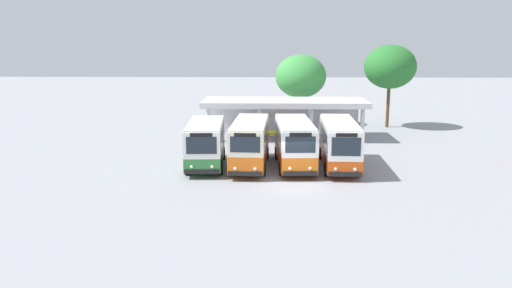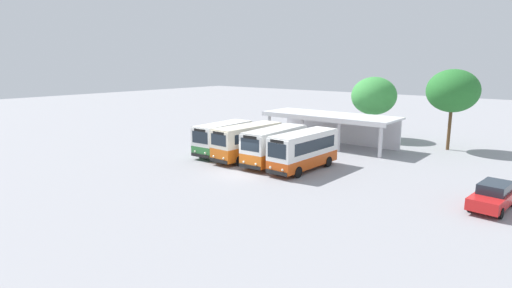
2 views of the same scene
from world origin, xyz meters
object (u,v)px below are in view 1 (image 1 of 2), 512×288
Objects in this scene: waiting_chair_second_from_end at (272,134)px; city_bus_middle_cream at (294,142)px; waiting_chair_fourth_seat at (286,134)px; waiting_chair_end_by_column at (265,134)px; city_bus_fourth_amber at (339,142)px; city_bus_nearest_orange at (206,142)px; waiting_chair_middle_seat at (279,134)px; city_bus_second_in_row at (250,142)px.

city_bus_middle_cream is at bearing -80.93° from waiting_chair_second_from_end.
waiting_chair_end_by_column is at bearing -179.97° from waiting_chair_fourth_seat.
waiting_chair_end_by_column is 1.00× the size of waiting_chair_second_from_end.
waiting_chair_end_by_column is at bearing 118.62° from city_bus_fourth_amber.
city_bus_nearest_orange reaches higher than waiting_chair_fourth_seat.
city_bus_middle_cream reaches higher than waiting_chair_end_by_column.
waiting_chair_middle_seat is at bearing 61.09° from city_bus_nearest_orange.
waiting_chair_fourth_seat is at bearing 0.03° from waiting_chair_end_by_column.
waiting_chair_end_by_column is (-5.11, 9.36, -1.24)m from city_bus_fourth_amber.
waiting_chair_second_from_end is at bearing -5.09° from waiting_chair_end_by_column.
city_bus_middle_cream is 3.02m from city_bus_fourth_amber.
waiting_chair_second_from_end and waiting_chair_middle_seat have the same top height.
city_bus_second_in_row is at bearing -99.43° from waiting_chair_second_from_end.
waiting_chair_middle_seat is at bearing 112.50° from city_bus_fourth_amber.
waiting_chair_middle_seat is (1.24, -0.03, 0.00)m from waiting_chair_end_by_column.
city_bus_second_in_row is 8.78× the size of waiting_chair_middle_seat.
waiting_chair_second_from_end is at bearing -177.41° from waiting_chair_fourth_seat.
city_bus_nearest_orange is at bearing -115.98° from waiting_chair_second_from_end.
city_bus_nearest_orange is 10.77m from waiting_chair_middle_seat.
city_bus_fourth_amber reaches higher than city_bus_second_in_row.
waiting_chair_fourth_seat is at bearing 2.59° from waiting_chair_second_from_end.
waiting_chair_fourth_seat is at bearing 2.79° from waiting_chair_middle_seat.
waiting_chair_end_by_column and waiting_chair_middle_seat have the same top height.
waiting_chair_middle_seat is (5.18, 9.37, -1.18)m from city_bus_nearest_orange.
waiting_chair_end_by_column is at bearing 102.71° from city_bus_middle_cream.
waiting_chair_middle_seat is (-3.87, 9.33, -1.24)m from city_bus_fourth_amber.
city_bus_fourth_amber is at bearing -1.46° from city_bus_middle_cream.
city_bus_fourth_amber reaches higher than city_bus_nearest_orange.
city_bus_middle_cream is 8.59× the size of waiting_chair_middle_seat.
city_bus_middle_cream is at bearing -88.57° from waiting_chair_fourth_seat.
waiting_chair_end_by_column is at bearing 174.91° from waiting_chair_second_from_end.
city_bus_fourth_amber is at bearing -0.16° from city_bus_second_in_row.
waiting_chair_second_from_end is 1.00× the size of waiting_chair_fourth_seat.
city_bus_nearest_orange is at bearing -112.71° from waiting_chair_end_by_column.
city_bus_fourth_amber is (6.03, -0.02, 0.01)m from city_bus_second_in_row.
waiting_chair_second_from_end and waiting_chair_fourth_seat have the same top height.
city_bus_fourth_amber reaches higher than waiting_chair_end_by_column.
city_bus_nearest_orange is 7.74× the size of waiting_chair_second_from_end.
city_bus_middle_cream is 9.60m from waiting_chair_end_by_column.
waiting_chair_second_from_end is at bearing 64.02° from city_bus_nearest_orange.
city_bus_nearest_orange is 10.47m from waiting_chair_second_from_end.
waiting_chair_end_by_column is 1.00× the size of waiting_chair_middle_seat.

